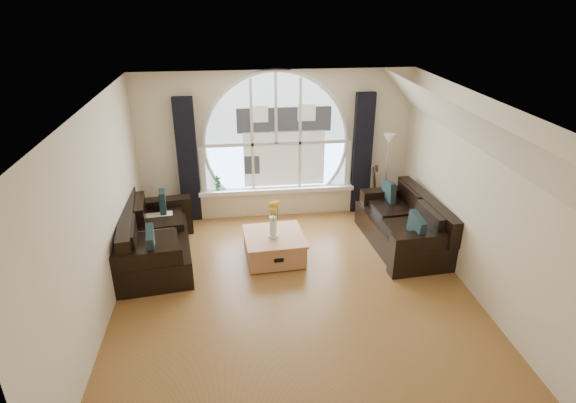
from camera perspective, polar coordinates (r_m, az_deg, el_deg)
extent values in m
cube|color=brown|center=(6.82, 0.92, -11.21)|extent=(5.00, 5.50, 0.01)
cube|color=silver|center=(5.69, 1.10, 11.50)|extent=(5.00, 5.50, 0.01)
cube|color=beige|center=(8.68, -1.47, 6.83)|extent=(5.00, 0.01, 2.70)
cube|color=beige|center=(3.87, 6.82, -18.45)|extent=(5.00, 0.01, 2.70)
cube|color=beige|center=(6.32, -22.07, -1.99)|extent=(0.01, 5.50, 2.70)
cube|color=beige|center=(6.90, 22.03, 0.23)|extent=(0.01, 5.50, 2.70)
cube|color=silver|center=(6.45, 21.05, 8.23)|extent=(0.92, 5.50, 0.72)
cube|color=silver|center=(8.57, -1.47, 8.52)|extent=(2.60, 0.06, 2.15)
cube|color=white|center=(8.88, -1.35, 1.46)|extent=(2.90, 0.22, 0.08)
cube|color=white|center=(8.54, -1.45, 8.47)|extent=(2.76, 0.08, 2.15)
cube|color=silver|center=(8.61, -0.45, 7.73)|extent=(1.70, 0.02, 1.50)
cube|color=black|center=(8.63, -12.04, 4.79)|extent=(0.35, 0.12, 2.30)
cube|color=black|center=(8.91, 8.96, 5.66)|extent=(0.35, 0.12, 2.30)
cube|color=black|center=(7.69, -15.66, -4.23)|extent=(1.24, 2.09, 0.88)
cube|color=black|center=(8.06, 13.68, -2.63)|extent=(1.12, 2.01, 0.86)
cube|color=#B2774D|center=(7.54, -1.68, -5.35)|extent=(0.98, 0.98, 0.45)
cube|color=silver|center=(7.91, -15.66, -2.58)|extent=(0.63, 0.63, 0.10)
cube|color=white|center=(7.23, -1.84, -1.57)|extent=(0.24, 0.24, 0.70)
cube|color=#B2B2B2|center=(8.91, 11.72, 3.05)|extent=(0.24, 0.24, 1.60)
cube|color=brown|center=(8.94, 10.20, 1.36)|extent=(0.42, 0.34, 1.06)
imported|color=#1E6023|center=(8.78, -8.56, 2.20)|extent=(0.17, 0.13, 0.28)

